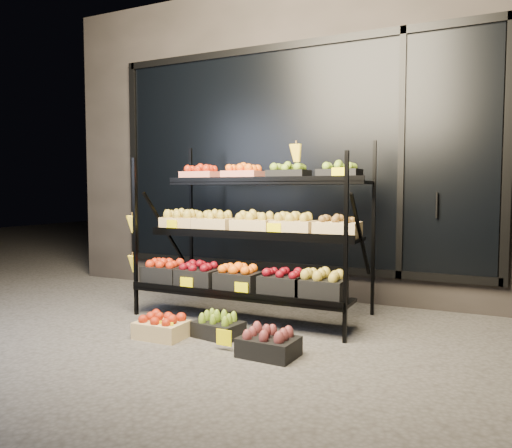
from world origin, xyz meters
The scene contains 8 objects.
ground centered at (0.00, 0.00, 0.00)m, with size 24.00×24.00×0.00m, color #514F4C.
building centered at (0.00, 2.59, 1.75)m, with size 6.00×2.08×3.50m.
display_rack centered at (-0.02, 0.60, 0.79)m, with size 2.18×1.02×1.75m.
tag_floor_a centered at (-0.25, -0.40, 0.06)m, with size 0.13×0.01×0.12m, color #FFEE00.
tag_floor_b centered at (0.27, -0.40, 0.06)m, with size 0.13×0.01×0.12m, color #FFEE00.
floor_crate_left centered at (-0.35, -0.33, 0.09)m, with size 0.40×0.30×0.20m.
floor_crate_midleft centered at (0.06, -0.12, 0.09)m, with size 0.41×0.33×0.19m.
floor_crate_right centered at (0.62, -0.37, 0.10)m, with size 0.42×0.32×0.20m.
Camera 1 is at (2.06, -3.58, 1.20)m, focal length 35.00 mm.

